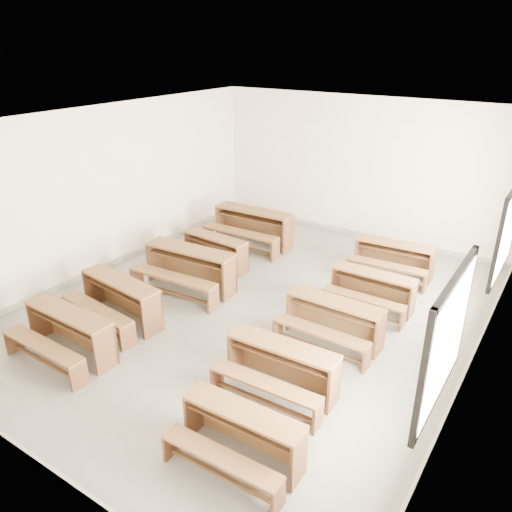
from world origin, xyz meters
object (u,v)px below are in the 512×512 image
Objects in this scene: desk_set_4 at (252,225)px; desk_set_9 at (393,257)px; desk_set_2 at (189,266)px; desk_set_7 at (333,318)px; desk_set_1 at (119,297)px; desk_set_8 at (372,288)px; desk_set_3 at (214,249)px; desk_set_5 at (241,432)px; desk_set_6 at (281,365)px; desk_set_0 at (68,330)px.

desk_set_4 is 3.20m from desk_set_9.
desk_set_2 is 3.00m from desk_set_7.
desk_set_2 is 3.98m from desk_set_9.
desk_set_8 is (3.32, 2.70, -0.05)m from desk_set_1.
desk_set_3 is (0.01, 2.53, -0.04)m from desk_set_1.
desk_set_7 is at bearing 92.34° from desk_set_5.
desk_set_2 is 1.26× the size of desk_set_5.
desk_set_3 is at bearing 160.73° from desk_set_7.
desk_set_6 is at bearing 4.68° from desk_set_1.
desk_set_8 is 1.46m from desk_set_9.
desk_set_4 reaches higher than desk_set_0.
desk_set_6 is (3.15, -2.61, 0.02)m from desk_set_3.
desk_set_9 is (3.18, 1.62, 0.02)m from desk_set_3.
desk_set_6 reaches higher than desk_set_8.
desk_set_3 is at bearing 138.25° from desk_set_6.
desk_set_1 reaches higher than desk_set_9.
desk_set_4 reaches higher than desk_set_5.
desk_set_8 is at bearing 50.86° from desk_set_0.
desk_set_1 is 3.95m from desk_set_4.
desk_set_3 is 0.98× the size of desk_set_7.
desk_set_1 is at bearing -102.08° from desk_set_2.
desk_set_1 is 4.28m from desk_set_8.
desk_set_6 is at bearing -32.29° from desk_set_2.
desk_set_8 is at bearing 17.17° from desk_set_2.
desk_set_9 is at bearing 95.29° from desk_set_8.
desk_set_7 is at bearing -15.76° from desk_set_3.
desk_set_5 is 0.95× the size of desk_set_7.
desk_set_4 reaches higher than desk_set_8.
desk_set_2 reaches higher than desk_set_3.
desk_set_9 is at bearing 60.65° from desk_set_0.
desk_set_7 is (3.09, 2.48, -0.01)m from desk_set_0.
desk_set_4 is at bearing 159.49° from desk_set_8.
desk_set_0 is 4.97m from desk_set_8.
desk_set_9 is (-0.21, 5.50, 0.02)m from desk_set_5.
desk_set_6 reaches higher than desk_set_7.
desk_set_2 is 3.33m from desk_set_8.
desk_set_2 is 3.34m from desk_set_6.
desk_set_6 is (3.16, -4.03, -0.07)m from desk_set_4.
desk_set_7 is 1.07× the size of desk_set_8.
desk_set_5 is at bearing -44.73° from desk_set_3.
desk_set_9 is (0.04, 4.23, -0.01)m from desk_set_6.
desk_set_2 is at bearing 87.97° from desk_set_1.
desk_set_5 is at bearing -85.55° from desk_set_7.
desk_set_3 is 5.15m from desk_set_5.
desk_set_6 is 4.23m from desk_set_9.
desk_set_0 is 6.08m from desk_set_9.
desk_set_8 is (3.33, -1.25, -0.10)m from desk_set_4.
desk_set_6 reaches higher than desk_set_5.
desk_set_9 is at bearing 58.62° from desk_set_1.
desk_set_4 is 1.18× the size of desk_set_6.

